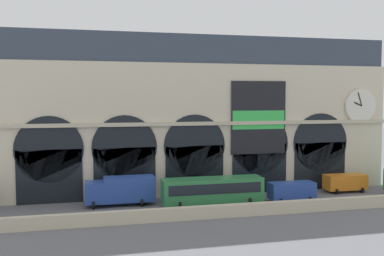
{
  "coord_description": "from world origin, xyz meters",
  "views": [
    {
      "loc": [
        -11.98,
        -44.5,
        11.74
      ],
      "look_at": [
        -0.32,
        5.0,
        8.18
      ],
      "focal_mm": 40.11,
      "sensor_mm": 36.0,
      "label": 1
    }
  ],
  "objects_px": {
    "bus_center": "(212,190)",
    "van_mideast": "(292,191)",
    "box_truck_midwest": "(121,190)",
    "van_east": "(345,182)"
  },
  "relations": [
    {
      "from": "box_truck_midwest",
      "to": "van_east",
      "type": "height_order",
      "value": "box_truck_midwest"
    },
    {
      "from": "box_truck_midwest",
      "to": "bus_center",
      "type": "bearing_deg",
      "value": -15.95
    },
    {
      "from": "box_truck_midwest",
      "to": "van_mideast",
      "type": "xyz_separation_m",
      "value": [
        18.98,
        -2.74,
        -0.45
      ]
    },
    {
      "from": "van_mideast",
      "to": "van_east",
      "type": "xyz_separation_m",
      "value": [
        8.79,
        3.06,
        0.0
      ]
    },
    {
      "from": "box_truck_midwest",
      "to": "bus_center",
      "type": "height_order",
      "value": "box_truck_midwest"
    },
    {
      "from": "bus_center",
      "to": "van_mideast",
      "type": "bearing_deg",
      "value": 0.07
    },
    {
      "from": "van_east",
      "to": "bus_center",
      "type": "bearing_deg",
      "value": -170.39
    },
    {
      "from": "van_mideast",
      "to": "box_truck_midwest",
      "type": "bearing_deg",
      "value": 171.78
    },
    {
      "from": "van_east",
      "to": "van_mideast",
      "type": "bearing_deg",
      "value": -160.8
    },
    {
      "from": "bus_center",
      "to": "van_mideast",
      "type": "distance_m",
      "value": 9.36
    }
  ]
}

